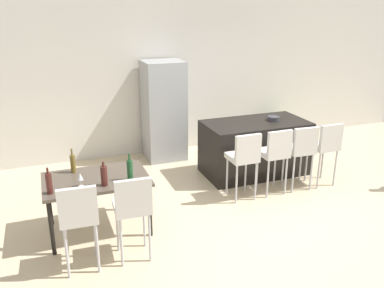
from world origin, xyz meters
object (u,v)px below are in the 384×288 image
dining_chair_near (78,214)px  potted_plant (278,125)px  dining_table (96,183)px  wine_bottle_corner (49,183)px  dining_chair_far (133,205)px  refrigerator (164,111)px  bar_chair_middle (275,151)px  bar_chair_left (244,156)px  wine_bottle_far (104,176)px  wine_bottle_end (130,170)px  kitchen_island (255,148)px  wine_glass_middle (80,177)px  fruit_bowl (273,118)px  bar_chair_right (301,148)px  wine_bottle_left (73,163)px  bar_chair_far (326,144)px

dining_chair_near → potted_plant: 5.34m
dining_table → wine_bottle_corner: 0.64m
dining_chair_far → refrigerator: (1.29, 3.05, 0.22)m
bar_chair_middle → dining_chair_near: bearing=-162.6°
bar_chair_left → dining_chair_far: 2.10m
bar_chair_left → wine_bottle_far: bearing=-169.0°
bar_chair_left → wine_bottle_end: bearing=-168.6°
dining_table → wine_bottle_far: 0.33m
wine_bottle_far → wine_bottle_corner: bearing=179.7°
kitchen_island → wine_glass_middle: 3.26m
dining_chair_far → fruit_bowl: dining_chair_far is taller
refrigerator → fruit_bowl: (1.57, -1.29, 0.04)m
bar_chair_right → dining_chair_near: (-3.45, -0.94, 0.00)m
dining_chair_near → wine_bottle_left: 1.09m
bar_chair_far → wine_bottle_left: (-3.86, 0.14, 0.16)m
refrigerator → kitchen_island: bearing=-45.8°
kitchen_island → potted_plant: bearing=44.9°
dining_table → refrigerator: size_ratio=0.70×
potted_plant → fruit_bowl: bearing=-126.3°
wine_bottle_corner → wine_bottle_left: size_ratio=0.98×
dining_chair_far → wine_glass_middle: (-0.49, 0.60, 0.17)m
fruit_bowl → potted_plant: size_ratio=0.31×
dining_table → wine_bottle_end: 0.49m
bar_chair_middle → dining_chair_far: size_ratio=1.00×
wine_bottle_far → wine_glass_middle: (-0.27, 0.07, -0.00)m
bar_chair_left → dining_chair_far: (-1.88, -0.94, 0.00)m
bar_chair_middle → wine_bottle_corner: 3.27m
dining_table → wine_bottle_left: (-0.24, 0.28, 0.19)m
wine_bottle_end → fruit_bowl: wine_bottle_end is taller
dining_chair_far → potted_plant: 4.87m
bar_chair_far → dining_chair_near: 4.02m
wine_bottle_far → fruit_bowl: 3.31m
bar_chair_left → potted_plant: size_ratio=1.61×
bar_chair_right → dining_table: size_ratio=0.81×
dining_chair_near → potted_plant: bearing=34.8°
wine_bottle_end → wine_glass_middle: size_ratio=2.01×
dining_chair_near → fruit_bowl: bearing=27.1°
bar_chair_middle → wine_glass_middle: size_ratio=6.03×
wine_bottle_corner → dining_table: bearing=24.9°
bar_chair_middle → wine_bottle_corner: size_ratio=3.30×
bar_chair_left → wine_bottle_corner: (-2.72, -0.40, 0.17)m
wine_bottle_corner → dining_chair_far: bearing=-32.3°
kitchen_island → bar_chair_right: (0.34, -0.84, 0.24)m
dining_chair_near → potted_plant: dining_chair_near is taller
bar_chair_right → wine_glass_middle: (-3.35, -0.33, 0.17)m
dining_table → wine_bottle_left: size_ratio=3.99×
refrigerator → bar_chair_right: bearing=-53.3°
wine_bottle_corner → fruit_bowl: size_ratio=1.59×
kitchen_island → fruit_bowl: (0.33, -0.02, 0.50)m
fruit_bowl → dining_chair_near: bearing=-152.9°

